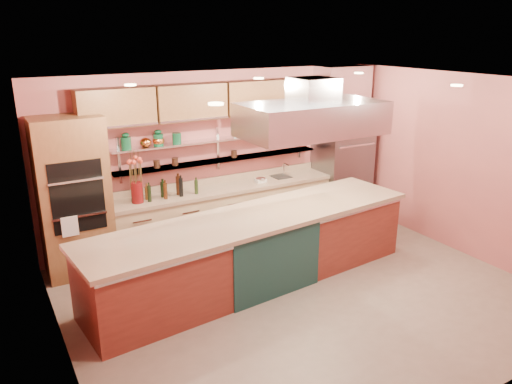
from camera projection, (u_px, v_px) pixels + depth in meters
floor at (303, 294)px, 6.76m from camera, size 6.00×5.00×0.02m
ceiling at (309, 84)px, 5.89m from camera, size 6.00×5.00×0.02m
wall_back at (220, 155)px, 8.39m from camera, size 6.00×0.04×2.80m
wall_front at (475, 276)px, 4.26m from camera, size 6.00×0.04×2.80m
wall_left at (56, 243)px, 4.91m from camera, size 0.04×5.00×2.80m
wall_right at (464, 166)px, 7.74m from camera, size 0.04×5.00×2.80m
oven_stack at (74, 197)px, 7.05m from camera, size 0.95×0.64×2.30m
refrigerator at (342, 163)px, 9.31m from camera, size 0.95×0.72×2.10m
back_counter at (226, 213)px, 8.41m from camera, size 3.84×0.64×0.93m
wall_shelf_lower at (221, 160)px, 8.27m from camera, size 3.60×0.26×0.03m
wall_shelf_upper at (220, 139)px, 8.17m from camera, size 3.60×0.26×0.03m
upper_cabinets at (224, 100)px, 7.95m from camera, size 4.60×0.36×0.55m
range_hood at (312, 119)px, 6.82m from camera, size 2.00×1.00×0.45m
ceiling_downlights at (300, 85)px, 6.07m from camera, size 4.00×2.80×0.02m
island at (255, 249)px, 6.93m from camera, size 4.86×1.51×1.00m
flower_vase at (137, 192)px, 7.46m from camera, size 0.23×0.23×0.32m
oil_bottle_cluster at (172, 188)px, 7.73m from camera, size 0.92×0.46×0.28m
kitchen_scale at (261, 179)px, 8.51m from camera, size 0.21×0.19×0.10m
bar_faucet at (284, 170)px, 8.82m from camera, size 0.04×0.04×0.24m
copper_kettle at (146, 142)px, 7.55m from camera, size 0.22×0.22×0.14m
green_canister at (177, 138)px, 7.78m from camera, size 0.17×0.17×0.16m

